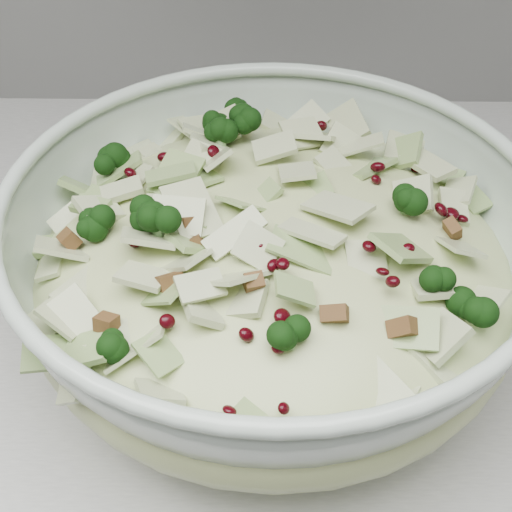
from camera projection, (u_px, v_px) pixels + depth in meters
The scene contains 2 objects.
mixing_bowl at pixel (273, 271), 0.50m from camera, with size 0.44×0.44×0.15m.
salad at pixel (273, 246), 0.48m from camera, with size 0.34×0.34×0.15m.
Camera 1 is at (-0.22, 1.24, 1.32)m, focal length 50.00 mm.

